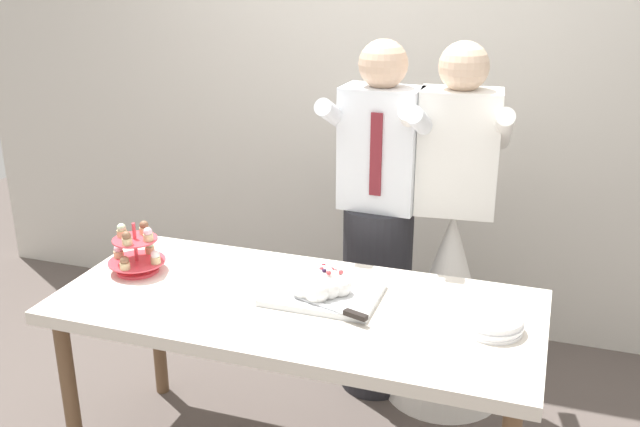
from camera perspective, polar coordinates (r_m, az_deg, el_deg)
name	(u,v)px	position (r m, az deg, el deg)	size (l,w,h in m)	color
rear_wall	(393,63)	(3.84, 5.86, 11.82)	(5.20, 0.10, 2.90)	beige
dessert_table	(297,319)	(2.73, -1.85, -8.34)	(1.80, 0.80, 0.78)	silver
cupcake_stand	(136,252)	(2.99, -14.37, -3.01)	(0.23, 0.23, 0.21)	#D83F4C
main_cake_tray	(322,287)	(2.70, 0.18, -5.85)	(0.43, 0.34, 0.13)	silver
plate_stack	(492,323)	(2.56, 13.53, -8.46)	(0.21, 0.21, 0.05)	white
person_groom	(378,242)	(3.29, 4.63, -2.30)	(0.48, 0.51, 1.66)	#232328
person_bride	(449,281)	(3.34, 10.22, -5.28)	(0.56, 0.56, 1.66)	white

